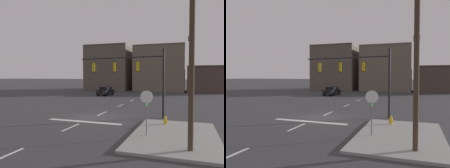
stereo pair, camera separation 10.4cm
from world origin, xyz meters
The scene contains 10 objects.
ground_plane centered at (0.00, 0.00, 0.00)m, with size 400.00×400.00×0.00m, color #353538.
sidewalk_near_corner centered at (7.19, -4.00, 0.07)m, with size 5.00×8.00×0.15m, color gray.
stop_bar_paint centered at (0.00, -2.00, 0.00)m, with size 6.40×0.50×0.01m, color silver.
lane_centreline centered at (0.00, 2.00, 0.00)m, with size 0.16×26.40×0.01m.
signal_mast_near_side centered at (3.00, 2.09, 4.18)m, with size 8.52×1.11×6.14m.
stop_sign centered at (5.59, -4.80, 2.14)m, with size 0.76×0.64×2.83m.
car_lot_nearside centered at (-6.84, 20.52, 0.86)m, with size 2.14×4.54×1.61m.
utility_pole centered at (8.07, -6.58, 4.89)m, with size 2.20×2.60×8.97m.
fire_hydrant centered at (6.37, -1.37, 0.33)m, with size 0.40×0.30×0.75m.
building_row centered at (-2.26, 36.90, 5.00)m, with size 33.98×12.07×11.50m.
Camera 2 is at (8.03, -17.57, 3.72)m, focal length 34.74 mm.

